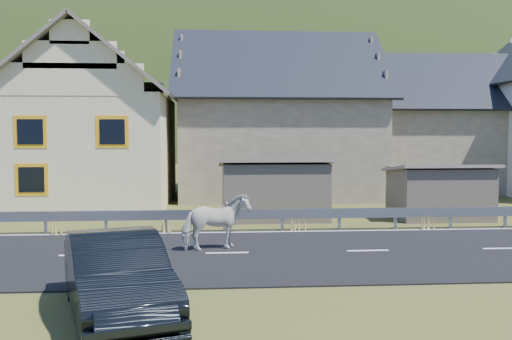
{
  "coord_description": "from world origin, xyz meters",
  "views": [
    {
      "loc": [
        -4.36,
        -15.71,
        3.46
      ],
      "look_at": [
        -3.03,
        2.1,
        2.21
      ],
      "focal_mm": 40.0,
      "sensor_mm": 36.0,
      "label": 1
    }
  ],
  "objects": [
    {
      "name": "ground",
      "position": [
        0.0,
        0.0,
        0.0
      ],
      "size": [
        160.0,
        160.0,
        0.0
      ],
      "primitive_type": "plane",
      "color": "#39441A",
      "rests_on": "ground"
    },
    {
      "name": "road",
      "position": [
        0.0,
        0.0,
        0.02
      ],
      "size": [
        60.0,
        7.0,
        0.04
      ],
      "primitive_type": "cube",
      "color": "black",
      "rests_on": "ground"
    },
    {
      "name": "lane_markings",
      "position": [
        0.0,
        0.0,
        0.04
      ],
      "size": [
        60.0,
        6.6,
        0.01
      ],
      "primitive_type": "cube",
      "color": "silver",
      "rests_on": "road"
    },
    {
      "name": "guardrail",
      "position": [
        -0.0,
        3.68,
        0.56
      ],
      "size": [
        28.1,
        0.09,
        0.75
      ],
      "color": "#93969B",
      "rests_on": "ground"
    },
    {
      "name": "shed_left",
      "position": [
        -2.0,
        6.5,
        1.1
      ],
      "size": [
        4.3,
        3.3,
        2.4
      ],
      "primitive_type": "cube",
      "color": "#716553",
      "rests_on": "ground"
    },
    {
      "name": "shed_right",
      "position": [
        4.5,
        6.0,
        1.0
      ],
      "size": [
        3.8,
        2.9,
        2.2
      ],
      "primitive_type": "cube",
      "color": "#716553",
      "rests_on": "ground"
    },
    {
      "name": "house_cream",
      "position": [
        -10.0,
        12.0,
        4.36
      ],
      "size": [
        7.8,
        9.8,
        8.3
      ],
      "color": "#FDECB8",
      "rests_on": "ground"
    },
    {
      "name": "house_stone_a",
      "position": [
        -1.0,
        15.0,
        4.63
      ],
      "size": [
        10.8,
        9.8,
        8.9
      ],
      "color": "gray",
      "rests_on": "ground"
    },
    {
      "name": "house_stone_b",
      "position": [
        9.0,
        17.0,
        4.24
      ],
      "size": [
        9.8,
        8.8,
        8.1
      ],
      "color": "gray",
      "rests_on": "ground"
    },
    {
      "name": "mountain",
      "position": [
        5.0,
        180.0,
        -20.0
      ],
      "size": [
        440.0,
        280.0,
        260.0
      ],
      "primitive_type": "ellipsoid",
      "color": "#243410",
      "rests_on": "ground"
    },
    {
      "name": "horse",
      "position": [
        -4.32,
        0.44,
        0.84
      ],
      "size": [
        1.43,
        2.08,
        1.61
      ],
      "primitive_type": "imported",
      "rotation": [
        0.0,
        0.0,
        1.9
      ],
      "color": "beige",
      "rests_on": "road"
    },
    {
      "name": "car",
      "position": [
        -6.16,
        -5.17,
        0.77
      ],
      "size": [
        2.95,
        4.94,
        1.54
      ],
      "primitive_type": "imported",
      "rotation": [
        0.0,
        0.0,
        0.3
      ],
      "color": "black",
      "rests_on": "ground"
    }
  ]
}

